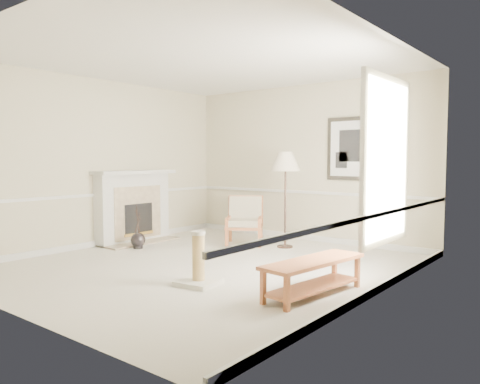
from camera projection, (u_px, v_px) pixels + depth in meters
name	position (u px, v px, depth m)	size (l,w,h in m)	color
ground	(206.00, 265.00, 6.70)	(5.50, 5.50, 0.00)	silver
room	(216.00, 134.00, 6.54)	(5.04, 5.54, 2.92)	beige
fireplace	(134.00, 207.00, 8.57)	(0.64, 1.64, 1.31)	white
floor_vase	(138.00, 241.00, 7.94)	(0.25, 0.25, 0.74)	black
armchair	(245.00, 218.00, 8.38)	(0.91, 0.92, 0.85)	#AE6438
floor_lamp	(285.00, 164.00, 7.95)	(0.55, 0.55, 1.64)	black
bench	(313.00, 272.00, 5.19)	(0.60, 1.45, 0.40)	#AE6438
scratching_post	(198.00, 268.00, 5.64)	(0.51, 0.51, 0.65)	beige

